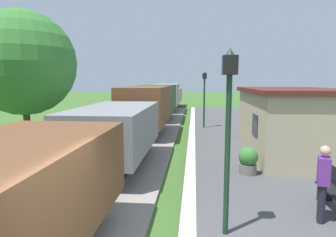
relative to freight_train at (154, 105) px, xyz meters
name	(u,v)px	position (x,y,z in m)	size (l,w,h in m)	color
freight_train	(154,105)	(0.00, 0.00, 0.00)	(2.50, 39.20, 2.72)	brown
station_hut	(290,122)	(6.80, -8.66, 0.10)	(3.50, 5.80, 2.78)	tan
person_waiting	(323,181)	(5.71, -14.37, -0.37)	(0.35, 0.44, 1.71)	black
potted_planter	(248,160)	(4.71, -11.19, -0.83)	(0.64, 0.64, 0.92)	slate
lamp_post_near	(229,109)	(3.57, -15.07, 1.25)	(0.28, 0.28, 3.70)	#193823
lamp_post_far	(204,89)	(3.57, -1.69, 1.25)	(0.28, 0.28, 3.70)	#193823
tree_trackside_far	(23,63)	(-4.31, -8.92, 2.51)	(4.40, 4.40, 6.27)	#4C3823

